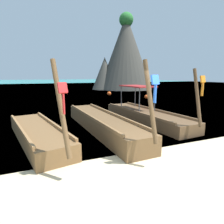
{
  "coord_description": "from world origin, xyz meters",
  "views": [
    {
      "loc": [
        -2.88,
        -3.28,
        2.37
      ],
      "look_at": [
        0.0,
        3.66,
        0.93
      ],
      "focal_mm": 30.47,
      "sensor_mm": 36.0,
      "label": 1
    }
  ],
  "objects": [
    {
      "name": "mooring_buoy_near",
      "position": [
        7.82,
        13.27,
        0.23
      ],
      "size": [
        0.45,
        0.45,
        0.45
      ],
      "color": "#EA5119",
      "rests_on": "sea_water"
    },
    {
      "name": "ground",
      "position": [
        0.0,
        0.0,
        0.0
      ],
      "size": [
        120.0,
        120.0,
        0.0
      ],
      "primitive_type": "plane",
      "color": "beige"
    },
    {
      "name": "sea_water",
      "position": [
        0.0,
        61.66,
        0.0
      ],
      "size": [
        120.0,
        120.0,
        0.0
      ],
      "primitive_type": "plane",
      "color": "teal",
      "rests_on": "ground"
    },
    {
      "name": "longtail_boat_orange_ribbon",
      "position": [
        2.48,
        5.11,
        0.33
      ],
      "size": [
        1.76,
        6.62,
        2.64
      ],
      "color": "brown",
      "rests_on": "ground"
    },
    {
      "name": "longtail_boat_blue_ribbon",
      "position": [
        -0.22,
        4.3,
        0.34
      ],
      "size": [
        1.45,
        7.14,
        2.8
      ],
      "color": "brown",
      "rests_on": "ground"
    },
    {
      "name": "longtail_boat_red_ribbon",
      "position": [
        -2.83,
        3.92,
        0.29
      ],
      "size": [
        2.14,
        5.81,
        2.78
      ],
      "color": "brown",
      "rests_on": "ground"
    },
    {
      "name": "karst_rock",
      "position": [
        12.06,
        27.35,
        5.97
      ],
      "size": [
        10.45,
        9.35,
        12.76
      ],
      "color": "#47443D",
      "rests_on": "ground"
    },
    {
      "name": "mooring_buoy_far",
      "position": [
        5.54,
        17.88,
        0.25
      ],
      "size": [
        0.5,
        0.5,
        0.5
      ],
      "color": "#EA5119",
      "rests_on": "sea_water"
    }
  ]
}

